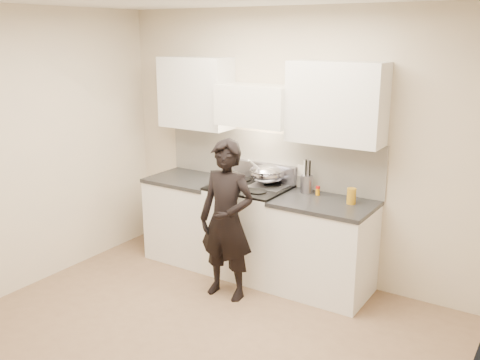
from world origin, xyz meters
name	(u,v)px	position (x,y,z in m)	size (l,w,h in m)	color
ground_plane	(189,343)	(0.00, 0.00, 0.00)	(4.00, 4.00, 0.00)	#81644B
room_shell	(207,143)	(-0.06, 0.37, 1.60)	(4.04, 3.54, 2.70)	beige
stove	(249,229)	(-0.30, 1.42, 0.47)	(0.76, 0.65, 0.96)	white
counter_right	(323,247)	(0.53, 1.43, 0.46)	(0.92, 0.67, 0.92)	white
counter_left	(190,217)	(-1.08, 1.43, 0.46)	(0.82, 0.67, 0.92)	white
wok	(267,174)	(-0.18, 1.57, 1.06)	(0.36, 0.45, 0.29)	#A9A8B8
stock_pot	(226,178)	(-0.50, 1.29, 1.03)	(0.29, 0.27, 0.14)	#A9A8B8
utensil_crock	(307,183)	(0.25, 1.60, 1.02)	(0.12, 0.12, 0.33)	#9493A2
spice_jar	(318,191)	(0.38, 1.58, 0.97)	(0.04, 0.04, 0.09)	orange
oil_glass	(351,196)	(0.76, 1.50, 0.99)	(0.08, 0.08, 0.15)	#A97817
person	(227,220)	(-0.21, 0.87, 0.76)	(0.56, 0.37, 1.52)	black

